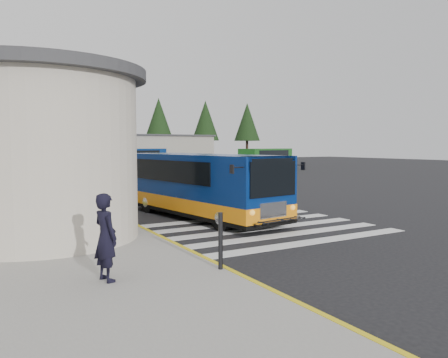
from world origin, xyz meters
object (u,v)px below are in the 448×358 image
transit_bus (200,187)px  far_bus_b (266,158)px  pedestrian_a (106,237)px  pedestrian_b (33,211)px  bollard (221,241)px  far_bus_a (130,158)px

transit_bus → far_bus_b: bearing=41.9°
pedestrian_a → pedestrian_b: (-0.83, 4.39, 0.00)m
pedestrian_b → bollard: pedestrian_b is taller
far_bus_a → far_bus_b: 15.64m
transit_bus → far_bus_b: transit_bus is taller
pedestrian_a → pedestrian_b: size_ratio=1.00×
transit_bus → pedestrian_a: size_ratio=5.17×
pedestrian_a → transit_bus: bearing=-53.2°
pedestrian_b → bollard: size_ratio=1.42×
far_bus_b → pedestrian_b: bearing=113.6°
bollard → far_bus_b: (25.19, 33.64, 0.60)m
bollard → far_bus_a: (10.74, 39.62, 0.61)m
far_bus_a → transit_bus: bearing=158.6°
pedestrian_b → far_bus_a: bearing=113.9°
pedestrian_a → bollard: size_ratio=1.41×
pedestrian_a → bollard: bearing=-114.2°
transit_bus → bollard: transit_bus is taller
pedestrian_b → far_bus_a: (13.91, 34.81, 0.35)m
pedestrian_b → far_bus_b: (28.36, 28.82, 0.35)m
bollard → far_bus_b: bearing=53.2°
transit_bus → pedestrian_b: bearing=-168.4°
pedestrian_a → far_bus_b: size_ratio=0.21×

